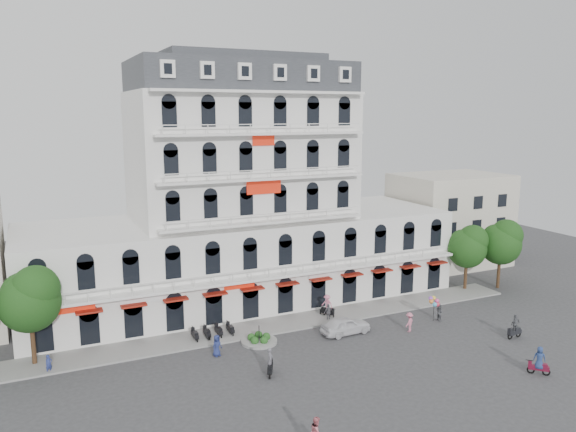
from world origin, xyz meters
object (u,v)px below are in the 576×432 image
Objects in this scene: balloon_vendor at (437,309)px; rider_northeast at (515,326)px; rider_west at (270,363)px; rider_east at (539,360)px; rider_center at (327,305)px; parked_car at (346,325)px.

rider_northeast is at bearing -60.12° from balloon_vendor.
rider_east is at bearing -87.14° from rider_west.
rider_northeast is 0.92× the size of balloon_vendor.
rider_center reaches higher than rider_east.
rider_west is at bearing -10.76° from rider_northeast.
balloon_vendor is at bearing -64.41° from rider_northeast.
rider_center is 0.96× the size of balloon_vendor.
rider_west is 20.76m from rider_east.
rider_northeast is at bearing -69.04° from rider_west.
parked_car is 1.92× the size of balloon_vendor.
rider_east is 7.19m from rider_northeast.
parked_car is 2.06× the size of rider_east.
rider_northeast is at bearing -77.49° from rider_east.
parked_car is at bearing -36.29° from rider_west.
rider_east is at bearing -91.36° from balloon_vendor.
rider_east is (9.36, -13.33, 0.35)m from parked_car.
parked_car is at bearing -34.74° from rider_center.
rider_northeast is (3.88, 6.05, -0.03)m from rider_east.
rider_center is at bearing -46.86° from rider_northeast.
rider_center reaches higher than parked_car.
rider_center is at bearing 149.21° from balloon_vendor.
rider_east is at bearing -1.75° from rider_center.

